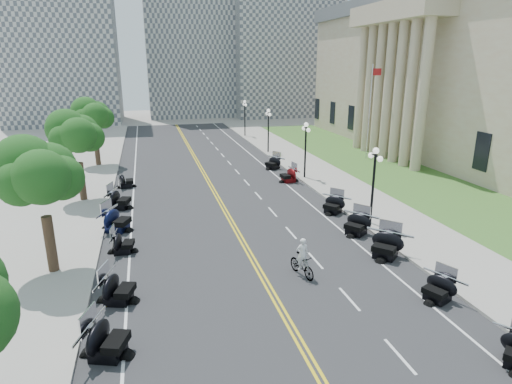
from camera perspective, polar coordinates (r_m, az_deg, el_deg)
ground at (r=22.31m, az=0.17°, el=-10.03°), size 160.00×160.00×0.00m
road at (r=31.35m, az=-4.44°, el=-1.98°), size 16.00×90.00×0.01m
centerline_yellow_a at (r=31.33m, az=-4.66°, el=-1.98°), size 0.12×90.00×0.00m
centerline_yellow_b at (r=31.37m, az=-4.22°, el=-1.95°), size 0.12×90.00×0.00m
edge_line_north at (r=32.99m, az=6.57°, el=-1.06°), size 0.12×90.00×0.00m
edge_line_south at (r=30.98m, az=-16.18°, el=-2.84°), size 0.12×90.00×0.00m
lane_dash_4 at (r=17.20m, az=18.62°, el=-20.01°), size 0.12×2.00×0.00m
lane_dash_5 at (r=20.05m, az=12.34°, el=-13.75°), size 0.12×2.00×0.00m
lane_dash_6 at (r=23.24m, az=7.93°, el=-9.02°), size 0.12×2.00×0.00m
lane_dash_7 at (r=26.65m, az=4.69°, el=-5.43°), size 0.12×2.00×0.00m
lane_dash_8 at (r=30.20m, az=2.23°, el=-2.66°), size 0.12×2.00×0.00m
lane_dash_9 at (r=33.86m, az=0.30°, el=-0.48°), size 0.12×2.00×0.00m
lane_dash_10 at (r=37.58m, az=-1.25°, el=1.28°), size 0.12×2.00×0.00m
lane_dash_11 at (r=41.36m, az=-2.52°, el=2.72°), size 0.12×2.00×0.00m
lane_dash_12 at (r=45.17m, az=-3.58°, el=3.91°), size 0.12×2.00×0.00m
lane_dash_13 at (r=49.02m, az=-4.48°, el=4.92°), size 0.12×2.00×0.00m
lane_dash_14 at (r=52.89m, az=-5.24°, el=5.78°), size 0.12×2.00×0.00m
lane_dash_15 at (r=56.77m, az=-5.91°, el=6.52°), size 0.12×2.00×0.00m
lane_dash_16 at (r=60.67m, az=-6.49°, el=7.16°), size 0.12×2.00×0.00m
lane_dash_17 at (r=64.59m, az=-7.00°, el=7.73°), size 0.12×2.00×0.00m
lane_dash_18 at (r=68.51m, az=-7.46°, el=8.23°), size 0.12×2.00×0.00m
lane_dash_19 at (r=72.44m, az=-7.86°, el=8.67°), size 0.12×2.00×0.00m
sidewalk_north at (r=34.60m, az=12.93°, el=-0.42°), size 5.00×90.00×0.15m
sidewalk_south at (r=31.41m, az=-23.68°, el=-3.23°), size 5.00×90.00×0.15m
lawn at (r=44.68m, az=16.31°, el=3.16°), size 9.00×60.00×0.10m
civic_building at (r=55.45m, az=28.33°, el=13.67°), size 26.00×51.00×17.80m
distant_block_a at (r=82.34m, az=-24.69°, el=17.41°), size 18.00×14.00×26.00m
distant_block_b at (r=87.87m, az=-9.05°, el=19.83°), size 16.00×12.00×30.00m
distant_block_c at (r=88.50m, az=3.51°, el=17.39°), size 20.00×14.00×22.00m
street_lamp_2 at (r=27.98m, az=15.33°, el=0.70°), size 0.50×1.20×4.90m
street_lamp_3 at (r=38.54m, az=6.60°, el=5.52°), size 0.50×1.20×4.90m
street_lamp_4 at (r=49.75m, az=1.65°, el=8.17°), size 0.50×1.20×4.90m
street_lamp_5 at (r=61.27m, az=-1.49°, el=9.80°), size 0.50×1.20×4.90m
flagpole at (r=47.53m, az=14.88°, el=10.13°), size 1.10×0.20×10.00m
tree_2 at (r=22.48m, az=-26.75°, el=1.27°), size 4.80×4.80×9.20m
tree_3 at (r=34.05m, az=-22.79°, el=6.51°), size 4.80×4.80×9.20m
tree_4 at (r=45.85m, az=-20.83°, el=9.07°), size 4.80×4.80×9.20m
motorcycle_n_4 at (r=20.84m, az=23.14°, el=-11.63°), size 2.37×2.37×1.26m
motorcycle_n_5 at (r=24.12m, az=16.94°, el=-6.66°), size 3.10×3.10×1.54m
motorcycle_n_6 at (r=26.83m, az=13.28°, el=-4.08°), size 2.84×2.84×1.42m
motorcycle_n_7 at (r=30.28m, az=10.26°, el=-1.56°), size 2.69×2.69×1.34m
motorcycle_n_9 at (r=37.72m, az=4.35°, el=2.36°), size 2.21×2.21×1.38m
motorcycle_n_10 at (r=42.35m, az=2.25°, el=3.98°), size 2.66×2.66×1.36m
motorcycle_s_4 at (r=16.86m, az=-19.29°, el=-17.89°), size 2.71×2.71×1.48m
motorcycle_s_5 at (r=20.01m, az=-17.95°, el=-12.00°), size 2.56×2.56×1.41m
motorcycle_s_6 at (r=24.81m, az=-17.34°, el=-6.39°), size 2.03×2.03×1.25m
motorcycle_s_7 at (r=28.00m, az=-18.08°, el=-3.44°), size 2.98×2.98×1.56m
motorcycle_s_8 at (r=32.18m, az=-17.77°, el=-0.85°), size 2.73×2.73×1.51m
motorcycle_s_9 at (r=37.56m, az=-16.96°, el=1.54°), size 1.98×1.98×1.31m
bicycle at (r=21.37m, az=6.13°, el=-9.69°), size 1.04×1.99×1.15m
cyclist_rider at (r=20.79m, az=6.25°, el=-6.23°), size 0.60×0.40×1.65m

